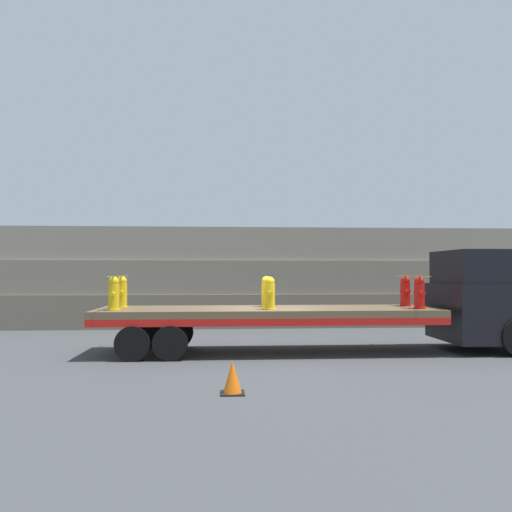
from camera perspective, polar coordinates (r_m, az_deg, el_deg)
The scene contains 13 objects.
ground_plane at distance 14.84m, azimuth 1.37°, elevation -10.97°, with size 120.00×120.00×0.00m, color #3F4244.
rock_cliff at distance 22.33m, azimuth -0.39°, elevation -2.42°, with size 60.00×3.30×4.25m.
truck_cab at distance 16.58m, azimuth 24.49°, elevation -4.70°, with size 2.46×2.70×3.00m.
flatbed_trailer at distance 14.67m, azimuth -0.71°, elevation -6.86°, with size 9.86×2.62×1.30m.
fire_hydrant_yellow_near_0 at distance 14.37m, azimuth -15.94°, elevation -4.18°, with size 0.37×0.61×0.92m.
fire_hydrant_yellow_far_0 at distance 15.46m, azimuth -15.06°, elevation -4.01°, with size 0.37×0.61×0.92m.
fire_hydrant_yellow_near_1 at distance 14.11m, azimuth 1.57°, elevation -4.29°, with size 0.37×0.61×0.92m.
fire_hydrant_yellow_far_1 at distance 15.21m, azimuth 1.18°, elevation -4.11°, with size 0.37×0.61×0.92m.
fire_hydrant_red_near_2 at distance 15.13m, azimuth 18.16°, elevation -4.04°, with size 0.37×0.61×0.92m.
fire_hydrant_red_far_2 at distance 16.17m, azimuth 16.69°, elevation -3.90°, with size 0.37×0.61×0.92m.
cargo_strap_rear at distance 14.90m, azimuth -15.47°, elevation -2.25°, with size 0.05×2.73×0.01m.
cargo_strap_middle at distance 15.64m, azimuth 17.39°, elevation -2.21°, with size 0.05×2.73×0.01m.
traffic_cone at distance 9.95m, azimuth -2.71°, elevation -13.71°, with size 0.47×0.47×0.64m.
Camera 1 is at (-1.30, -14.59, 2.37)m, focal length 35.00 mm.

